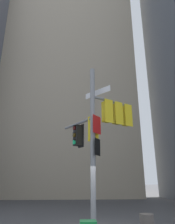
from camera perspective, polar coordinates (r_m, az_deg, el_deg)
building_mid_block at (r=35.53m, az=-5.19°, el=13.35°), size 17.10×17.10×40.76m
signal_pole_assembly at (r=9.66m, az=3.57°, el=-4.49°), size 3.47×2.51×7.08m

